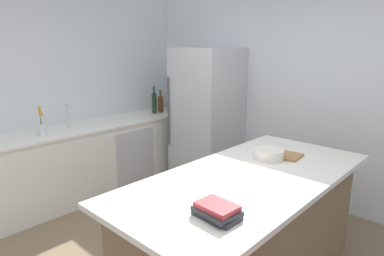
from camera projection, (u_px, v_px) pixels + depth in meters
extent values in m
cube|color=silver|center=(308.00, 96.00, 3.92)|extent=(6.00, 0.10, 2.60)
cube|color=silver|center=(30.00, 95.00, 3.95)|extent=(0.10, 6.00, 2.60)
cube|color=silver|center=(98.00, 158.00, 4.34)|extent=(0.66, 2.96, 0.87)
cube|color=silver|center=(95.00, 125.00, 4.23)|extent=(0.69, 2.99, 0.03)
cube|color=#B2B5BA|center=(136.00, 157.00, 4.38)|extent=(0.01, 0.60, 0.73)
cube|color=#7A6047|center=(247.00, 233.00, 2.57)|extent=(0.87, 2.01, 0.89)
cube|color=silver|center=(250.00, 177.00, 2.46)|extent=(1.03, 2.21, 0.04)
cube|color=#B7BABF|center=(207.00, 117.00, 4.50)|extent=(0.77, 0.76, 1.86)
cylinder|color=#4C4C51|center=(168.00, 111.00, 4.43)|extent=(0.02, 0.02, 0.93)
cylinder|color=silver|center=(68.00, 127.00, 4.03)|extent=(0.05, 0.05, 0.02)
cylinder|color=silver|center=(67.00, 115.00, 3.99)|extent=(0.02, 0.02, 0.28)
cylinder|color=silver|center=(69.00, 106.00, 3.93)|extent=(0.14, 0.02, 0.02)
cylinder|color=silver|center=(42.00, 130.00, 3.66)|extent=(0.09, 0.09, 0.13)
cylinder|color=#4C7F3D|center=(41.00, 121.00, 3.65)|extent=(0.01, 0.03, 0.22)
sphere|color=orange|center=(40.00, 111.00, 3.63)|extent=(0.04, 0.04, 0.04)
cylinder|color=#4C7F3D|center=(40.00, 119.00, 3.63)|extent=(0.01, 0.02, 0.26)
sphere|color=orange|center=(39.00, 108.00, 3.60)|extent=(0.04, 0.04, 0.04)
cylinder|color=#4C7F3D|center=(42.00, 123.00, 3.64)|extent=(0.01, 0.04, 0.18)
sphere|color=orange|center=(41.00, 115.00, 3.61)|extent=(0.04, 0.04, 0.04)
cylinder|color=#8CB79E|center=(176.00, 103.00, 5.13)|extent=(0.07, 0.07, 0.24)
cylinder|color=#8CB79E|center=(176.00, 93.00, 5.09)|extent=(0.03, 0.03, 0.07)
cylinder|color=black|center=(176.00, 90.00, 5.08)|extent=(0.03, 0.03, 0.01)
cylinder|color=silver|center=(169.00, 102.00, 5.11)|extent=(0.07, 0.07, 0.27)
cylinder|color=silver|center=(169.00, 91.00, 5.07)|extent=(0.03, 0.03, 0.08)
cylinder|color=black|center=(169.00, 88.00, 5.06)|extent=(0.04, 0.04, 0.01)
cylinder|color=brown|center=(161.00, 104.00, 5.09)|extent=(0.09, 0.09, 0.22)
cylinder|color=brown|center=(160.00, 94.00, 5.05)|extent=(0.03, 0.03, 0.08)
cylinder|color=black|center=(160.00, 91.00, 5.04)|extent=(0.03, 0.03, 0.01)
cylinder|color=#5B3319|center=(161.00, 106.00, 4.97)|extent=(0.07, 0.07, 0.21)
cylinder|color=#5B3319|center=(160.00, 97.00, 4.94)|extent=(0.03, 0.03, 0.05)
cylinder|color=black|center=(160.00, 95.00, 4.93)|extent=(0.03, 0.03, 0.01)
cylinder|color=#19381E|center=(154.00, 103.00, 4.90)|extent=(0.07, 0.07, 0.29)
cylinder|color=#19381E|center=(154.00, 90.00, 4.85)|extent=(0.03, 0.03, 0.09)
cylinder|color=black|center=(154.00, 87.00, 4.84)|extent=(0.03, 0.03, 0.01)
cube|color=#2D2D33|center=(217.00, 215.00, 1.83)|extent=(0.25, 0.15, 0.03)
cube|color=#2D2D33|center=(217.00, 211.00, 1.83)|extent=(0.26, 0.21, 0.03)
cube|color=#A83338|center=(217.00, 206.00, 1.82)|extent=(0.23, 0.17, 0.03)
cylinder|color=silver|center=(269.00, 154.00, 2.80)|extent=(0.25, 0.25, 0.09)
cube|color=#9E7042|center=(281.00, 154.00, 2.90)|extent=(0.36, 0.27, 0.02)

